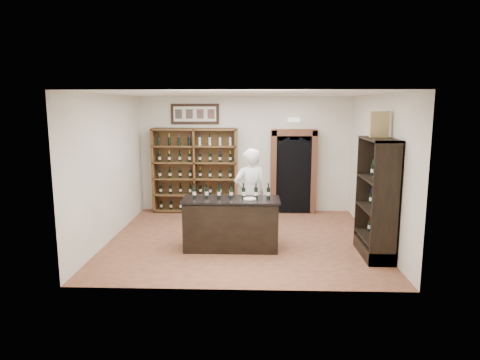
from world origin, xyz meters
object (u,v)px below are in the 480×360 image
at_px(wine_shelf, 195,170).
at_px(shopkeeper, 250,195).
at_px(side_cabinet, 377,216).
at_px(wine_crate, 379,124).
at_px(counter_bottle_0, 194,192).
at_px(tasting_counter, 231,224).

distance_m(wine_shelf, shopkeeper, 2.75).
height_order(wine_shelf, side_cabinet, same).
height_order(side_cabinet, shopkeeper, side_cabinet).
bearing_deg(side_cabinet, wine_crate, 91.64).
bearing_deg(counter_bottle_0, tasting_counter, -5.48).
distance_m(counter_bottle_0, shopkeeper, 1.21).
height_order(wine_shelf, tasting_counter, wine_shelf).
bearing_deg(wine_crate, side_cabinet, -84.39).
relative_size(wine_shelf, side_cabinet, 1.00).
relative_size(wine_shelf, counter_bottle_0, 7.33).
bearing_deg(shopkeeper, wine_crate, 139.18).
bearing_deg(counter_bottle_0, wine_crate, -3.00).
height_order(wine_shelf, counter_bottle_0, wine_shelf).
bearing_deg(tasting_counter, counter_bottle_0, 174.52).
bearing_deg(shopkeeper, counter_bottle_0, 2.18).
bearing_deg(counter_bottle_0, shopkeeper, 26.25).
height_order(counter_bottle_0, side_cabinet, side_cabinet).
bearing_deg(counter_bottle_0, wine_shelf, 97.56).
bearing_deg(wine_shelf, counter_bottle_0, -82.44).
relative_size(counter_bottle_0, wine_crate, 0.64).
bearing_deg(side_cabinet, counter_bottle_0, 173.88).
distance_m(wine_shelf, wine_crate, 5.06).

